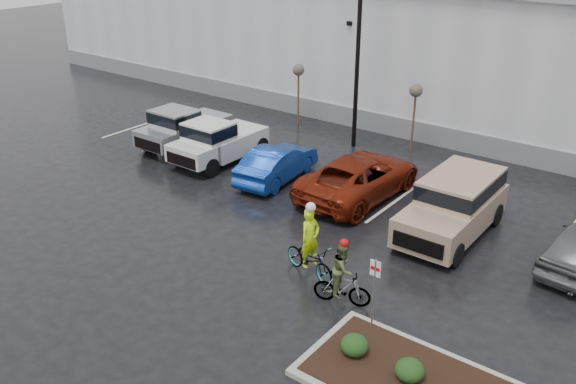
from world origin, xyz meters
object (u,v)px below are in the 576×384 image
Objects in this scene: cyclist_olive at (342,280)px; sapling_west at (298,73)px; pickup_silver at (189,125)px; pickup_white at (223,139)px; lamppost at (359,24)px; fire_lane_sign at (374,287)px; car_blue at (277,163)px; sapling_mid at (416,94)px; car_red at (359,177)px; suv_tan at (452,208)px; cyclist_hivis at (310,253)px.

sapling_west is at bearing 22.69° from cyclist_olive.
pickup_silver is 2.50× the size of cyclist_olive.
sapling_west is 0.62× the size of pickup_white.
lamppost is 4.19× the size of fire_lane_sign.
sapling_west is 1.45× the size of fire_lane_sign.
sapling_west is 17.46m from fire_lane_sign.
sapling_west is 6.22m from pickup_white.
sapling_west is 6.27m from pickup_silver.
car_blue is at bearing -60.60° from sapling_west.
lamppost is at bearing -158.20° from sapling_mid.
car_blue is at bearing 12.40° from car_red.
car_blue is at bearing -94.75° from lamppost.
car_blue is at bearing -114.98° from sapling_mid.
cyclist_olive reaches higher than car_blue.
suv_tan is (7.69, -0.22, 0.30)m from car_blue.
fire_lane_sign is at bearing -100.63° from cyclist_hivis.
sapling_mid reaches higher than car_red.
sapling_west is 0.72× the size of car_blue.
pickup_silver is at bearing -147.70° from sapling_mid.
pickup_white is 3.34m from car_blue.
car_red is 2.82× the size of cyclist_olive.
fire_lane_sign reaches higher than suv_tan.
pickup_silver is at bearing -14.25° from car_blue.
pickup_white is (-3.75, -4.96, -4.71)m from lamppost.
sapling_west is at bearing 92.41° from pickup_white.
sapling_mid is 8.25m from suv_tan.
cyclist_olive is at bearing 132.75° from car_blue.
pickup_silver is at bearing 1.32° from car_red.
sapling_west is at bearing 132.67° from fire_lane_sign.
sapling_west is at bearing 67.54° from pickup_silver.
car_blue is (-2.94, -6.31, -2.00)m from sapling_mid.
sapling_west is 1.00× the size of sapling_mid.
pickup_silver reaches higher than car_blue.
cyclist_hivis is at bearing -78.31° from sapling_mid.
sapling_mid reaches higher than pickup_white.
sapling_west is 7.52m from car_blue.
sapling_west is at bearing 180.00° from sapling_mid.
pickup_white is 1.02× the size of suv_tan.
pickup_silver is (-14.10, 7.24, -0.43)m from fire_lane_sign.
pickup_white is 0.89× the size of car_red.
sapling_mid is at bearing 125.98° from suv_tan.
car_blue is 0.75× the size of car_red.
lamppost is 1.77× the size of pickup_white.
suv_tan reaches higher than pickup_white.
suv_tan is at bearing -37.38° from lamppost.
suv_tan is at bearing 170.02° from car_red.
cyclist_olive is (1.60, -0.69, 0.02)m from cyclist_hivis.
sapling_mid reaches higher than suv_tan.
cyclist_hivis reaches higher than fire_lane_sign.
cyclist_olive is at bearing 155.18° from fire_lane_sign.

